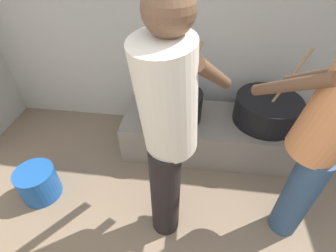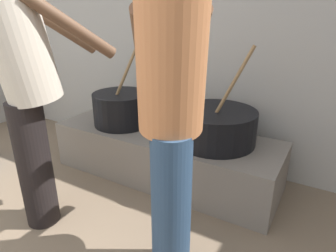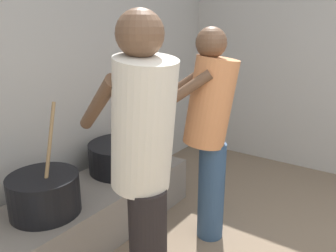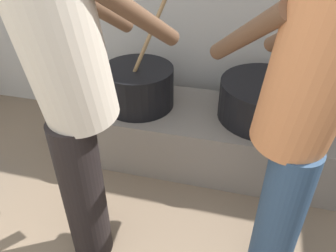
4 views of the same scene
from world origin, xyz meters
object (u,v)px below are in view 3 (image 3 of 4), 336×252
cook_in_cream_shirt (143,159)px  cook_in_orange_shirt (209,125)px  cooking_pot_secondary (123,156)px  cooking_pot_main (45,194)px

cook_in_cream_shirt → cook_in_orange_shirt: bearing=6.6°
cooking_pot_secondary → cook_in_orange_shirt: cook_in_orange_shirt is taller
cooking_pot_secondary → cooking_pot_main: bearing=-176.5°
cooking_pot_secondary → cook_in_orange_shirt: (0.08, -0.78, 0.40)m
cooking_pot_main → cook_in_cream_shirt: 0.94m
cooking_pot_main → cooking_pot_secondary: (0.81, 0.05, -0.01)m
cook_in_orange_shirt → cooking_pot_secondary: bearing=95.6°
cooking_pot_secondary → cook_in_cream_shirt: bearing=-131.7°
cooking_pot_main → cook_in_orange_shirt: bearing=-39.5°
cooking_pot_secondary → cook_in_orange_shirt: bearing=-84.4°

